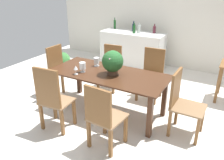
# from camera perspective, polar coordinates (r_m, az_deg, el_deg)

# --- Properties ---
(ground_plane) EXTENTS (7.04, 7.04, 0.00)m
(ground_plane) POSITION_cam_1_polar(r_m,az_deg,el_deg) (4.47, 1.08, -5.82)
(ground_plane) COLOR silver
(back_wall) EXTENTS (6.40, 0.10, 2.60)m
(back_wall) POSITION_cam_1_polar(r_m,az_deg,el_deg) (6.37, 12.81, 15.00)
(back_wall) COLOR silver
(back_wall) RESTS_ON ground
(dining_table) EXTENTS (2.02, 0.91, 0.74)m
(dining_table) POSITION_cam_1_polar(r_m,az_deg,el_deg) (3.96, -0.91, 0.28)
(dining_table) COLOR #422616
(dining_table) RESTS_ON ground
(chair_foot_end) EXTENTS (0.48, 0.46, 1.00)m
(chair_foot_end) POSITION_cam_1_polar(r_m,az_deg,el_deg) (3.59, 16.77, -4.85)
(chair_foot_end) COLOR brown
(chair_foot_end) RESTS_ON ground
(chair_far_right) EXTENTS (0.46, 0.47, 0.98)m
(chair_far_right) POSITION_cam_1_polar(r_m,az_deg,el_deg) (4.58, 9.77, 2.10)
(chair_far_right) COLOR brown
(chair_far_right) RESTS_ON ground
(chair_far_left) EXTENTS (0.47, 0.47, 0.93)m
(chair_far_left) POSITION_cam_1_polar(r_m,az_deg,el_deg) (4.94, -0.28, 3.78)
(chair_far_left) COLOR brown
(chair_far_left) RESTS_ON ground
(chair_near_right) EXTENTS (0.48, 0.49, 0.98)m
(chair_near_right) POSITION_cam_1_polar(r_m,az_deg,el_deg) (3.10, -2.26, -8.66)
(chair_near_right) COLOR brown
(chair_near_right) RESTS_ON ground
(chair_near_left) EXTENTS (0.49, 0.44, 1.06)m
(chair_near_left) POSITION_cam_1_polar(r_m,az_deg,el_deg) (3.58, -14.57, -4.04)
(chair_near_left) COLOR brown
(chair_near_left) RESTS_ON ground
(chair_head_end) EXTENTS (0.42, 0.42, 1.05)m
(chair_head_end) POSITION_cam_1_polar(r_m,az_deg,el_deg) (4.70, -14.39, 2.61)
(chair_head_end) COLOR brown
(chair_head_end) RESTS_ON ground
(flower_centerpiece) EXTENTS (0.35, 0.35, 0.41)m
(flower_centerpiece) POSITION_cam_1_polar(r_m,az_deg,el_deg) (3.79, 0.16, 4.47)
(flower_centerpiece) COLOR #4C3828
(flower_centerpiece) RESTS_ON dining_table
(crystal_vase_left) EXTENTS (0.10, 0.10, 0.16)m
(crystal_vase_left) POSITION_cam_1_polar(r_m,az_deg,el_deg) (4.22, -3.82, 4.67)
(crystal_vase_left) COLOR silver
(crystal_vase_left) RESTS_ON dining_table
(crystal_vase_center_near) EXTENTS (0.11, 0.11, 0.17)m
(crystal_vase_center_near) POSITION_cam_1_polar(r_m,az_deg,el_deg) (3.95, -7.26, 3.40)
(crystal_vase_center_near) COLOR silver
(crystal_vase_center_near) RESTS_ON dining_table
(wine_glass) EXTENTS (0.07, 0.07, 0.15)m
(wine_glass) POSITION_cam_1_polar(r_m,az_deg,el_deg) (3.87, -8.93, 2.95)
(wine_glass) COLOR silver
(wine_glass) RESTS_ON dining_table
(kitchen_counter) EXTENTS (1.62, 0.62, 0.95)m
(kitchen_counter) POSITION_cam_1_polar(r_m,az_deg,el_deg) (6.13, 5.04, 7.26)
(kitchen_counter) COLOR silver
(kitchen_counter) RESTS_ON ground
(wine_bottle_tall) EXTENTS (0.08, 0.08, 0.23)m
(wine_bottle_tall) POSITION_cam_1_polar(r_m,az_deg,el_deg) (5.98, 10.38, 12.13)
(wine_bottle_tall) COLOR #511E28
(wine_bottle_tall) RESTS_ON kitchen_counter
(wine_bottle_amber) EXTENTS (0.06, 0.06, 0.29)m
(wine_bottle_amber) POSITION_cam_1_polar(r_m,az_deg,el_deg) (6.43, 0.69, 13.57)
(wine_bottle_amber) COLOR #194C1E
(wine_bottle_amber) RESTS_ON kitchen_counter
(wine_bottle_clear) EXTENTS (0.08, 0.08, 0.26)m
(wine_bottle_clear) POSITION_cam_1_polar(r_m,az_deg,el_deg) (6.13, 5.33, 12.78)
(wine_bottle_clear) COLOR #0F1E38
(wine_bottle_clear) RESTS_ON kitchen_counter
(wine_bottle_dark) EXTENTS (0.07, 0.07, 0.26)m
(wine_bottle_dark) POSITION_cam_1_polar(r_m,az_deg,el_deg) (5.91, 5.45, 12.39)
(wine_bottle_dark) COLOR #194C1E
(wine_bottle_dark) RESTS_ON kitchen_counter
(wine_bottle_green) EXTENTS (0.08, 0.08, 0.25)m
(wine_bottle_green) POSITION_cam_1_polar(r_m,az_deg,el_deg) (5.94, 6.64, 12.38)
(wine_bottle_green) COLOR #B2BFB7
(wine_bottle_green) RESTS_ON kitchen_counter
(potted_plant_floor) EXTENTS (0.39, 0.39, 0.51)m
(potted_plant_floor) POSITION_cam_1_polar(r_m,az_deg,el_deg) (6.01, -12.01, 4.54)
(potted_plant_floor) COLOR #9E9384
(potted_plant_floor) RESTS_ON ground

